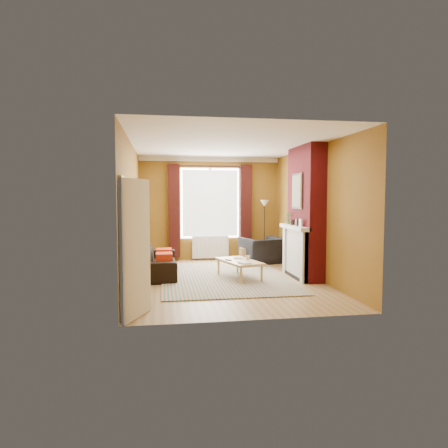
{
  "coord_description": "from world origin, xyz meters",
  "views": [
    {
      "loc": [
        -1.32,
        -8.13,
        1.74
      ],
      "look_at": [
        0.0,
        0.25,
        1.15
      ],
      "focal_mm": 32.0,
      "sensor_mm": 36.0,
      "label": 1
    }
  ],
  "objects_px": {
    "armchair": "(263,250)",
    "sofa": "(157,261)",
    "floor_lamp": "(264,213)",
    "wicker_stool": "(245,255)",
    "coffee_table": "(239,262)"
  },
  "relations": [
    {
      "from": "armchair",
      "to": "sofa",
      "type": "bearing_deg",
      "value": 7.12
    },
    {
      "from": "sofa",
      "to": "armchair",
      "type": "xyz_separation_m",
      "value": [
        2.7,
        1.17,
        0.02
      ]
    },
    {
      "from": "floor_lamp",
      "to": "wicker_stool",
      "type": "bearing_deg",
      "value": -147.25
    },
    {
      "from": "sofa",
      "to": "wicker_stool",
      "type": "distance_m",
      "value": 2.56
    },
    {
      "from": "wicker_stool",
      "to": "floor_lamp",
      "type": "xyz_separation_m",
      "value": [
        0.6,
        0.39,
        1.09
      ]
    },
    {
      "from": "floor_lamp",
      "to": "coffee_table",
      "type": "bearing_deg",
      "value": -116.49
    },
    {
      "from": "armchair",
      "to": "floor_lamp",
      "type": "distance_m",
      "value": 1.06
    },
    {
      "from": "wicker_stool",
      "to": "floor_lamp",
      "type": "height_order",
      "value": "floor_lamp"
    },
    {
      "from": "coffee_table",
      "to": "wicker_stool",
      "type": "distance_m",
      "value": 1.99
    },
    {
      "from": "coffee_table",
      "to": "floor_lamp",
      "type": "xyz_separation_m",
      "value": [
        1.15,
        2.3,
        0.94
      ]
    },
    {
      "from": "coffee_table",
      "to": "floor_lamp",
      "type": "relative_size",
      "value": 0.79
    },
    {
      "from": "wicker_stool",
      "to": "armchair",
      "type": "bearing_deg",
      "value": -4.66
    },
    {
      "from": "sofa",
      "to": "armchair",
      "type": "relative_size",
      "value": 2.08
    },
    {
      "from": "armchair",
      "to": "floor_lamp",
      "type": "relative_size",
      "value": 0.62
    },
    {
      "from": "sofa",
      "to": "floor_lamp",
      "type": "xyz_separation_m",
      "value": [
        2.86,
        1.59,
        0.99
      ]
    }
  ]
}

